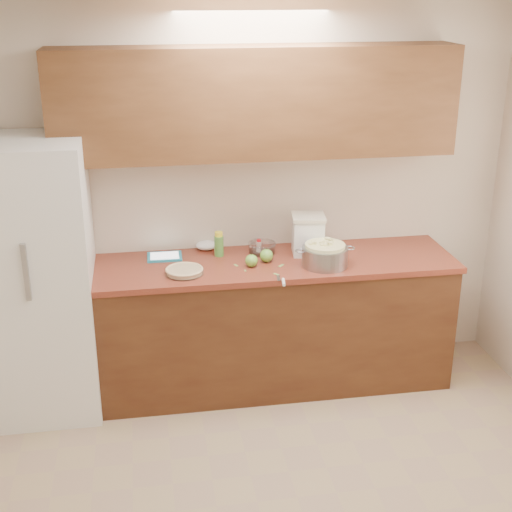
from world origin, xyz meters
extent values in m
plane|color=white|center=(0.00, 0.00, 2.60)|extent=(3.60, 3.60, 0.00)
plane|color=beige|center=(0.00, 1.80, 1.30)|extent=(3.60, 0.00, 3.60)
cube|color=#512D16|center=(0.00, 1.48, 0.44)|extent=(2.60, 0.65, 0.88)
cube|color=brown|center=(0.00, 1.48, 0.90)|extent=(2.64, 0.68, 0.04)
cube|color=brown|center=(0.00, 1.63, 1.95)|extent=(2.60, 0.34, 0.70)
cube|color=white|center=(-1.44, 1.44, 0.90)|extent=(0.70, 0.70, 1.80)
cylinder|color=silver|center=(-0.51, 1.34, 0.94)|extent=(0.25, 0.25, 0.03)
cylinder|color=#D6B987|center=(-0.51, 1.34, 0.94)|extent=(0.22, 0.22, 0.03)
torus|color=#D6B987|center=(-0.51, 1.34, 0.95)|extent=(0.24, 0.24, 0.02)
cylinder|color=gray|center=(0.41, 1.33, 0.98)|extent=(0.30, 0.30, 0.13)
torus|color=gray|center=(0.24, 1.33, 1.03)|extent=(0.07, 0.07, 0.01)
torus|color=gray|center=(0.58, 1.33, 1.03)|extent=(0.07, 0.07, 0.01)
cylinder|color=#F8EAA7|center=(0.41, 1.33, 1.00)|extent=(0.26, 0.26, 0.14)
cube|color=white|center=(0.35, 1.58, 1.05)|extent=(0.23, 0.23, 0.25)
cube|color=beige|center=(0.35, 1.58, 1.18)|extent=(0.25, 0.25, 0.02)
cube|color=teal|center=(-0.63, 1.65, 0.93)|extent=(0.24, 0.18, 0.01)
cube|color=white|center=(-0.63, 1.65, 0.94)|extent=(0.19, 0.14, 0.00)
cube|color=gray|center=(0.07, 1.18, 0.92)|extent=(0.03, 0.11, 0.00)
cylinder|color=white|center=(0.08, 1.08, 0.93)|extent=(0.03, 0.10, 0.02)
cylinder|color=#4C8C38|center=(-0.26, 1.62, 0.99)|extent=(0.06, 0.06, 0.14)
cylinder|color=yellow|center=(-0.26, 1.62, 1.08)|extent=(0.05, 0.05, 0.03)
cylinder|color=beige|center=(0.03, 1.66, 0.96)|extent=(0.04, 0.04, 0.07)
cylinder|color=red|center=(0.03, 1.66, 1.00)|extent=(0.03, 0.03, 0.02)
cylinder|color=black|center=(0.32, 1.52, 0.95)|extent=(0.03, 0.03, 0.07)
cylinder|color=red|center=(0.32, 1.52, 1.00)|extent=(0.02, 0.02, 0.01)
cylinder|color=silver|center=(0.04, 1.64, 0.95)|extent=(0.18, 0.18, 0.07)
torus|color=silver|center=(0.04, 1.64, 0.99)|extent=(0.20, 0.20, 0.01)
ellipsoid|color=white|center=(-0.33, 1.76, 0.95)|extent=(0.15, 0.13, 0.06)
sphere|color=#6DAA39|center=(-0.07, 1.39, 0.96)|extent=(0.08, 0.08, 0.08)
cylinder|color=#3F2D19|center=(-0.07, 1.39, 1.01)|extent=(0.01, 0.01, 0.01)
sphere|color=#6DAA39|center=(0.04, 1.46, 0.96)|extent=(0.09, 0.09, 0.09)
cylinder|color=#3F2D19|center=(0.04, 1.46, 1.02)|extent=(0.01, 0.01, 0.01)
cube|color=#87A751|center=(0.13, 1.37, 0.92)|extent=(0.05, 0.05, 0.00)
cube|color=#87A751|center=(0.07, 1.23, 0.92)|extent=(0.04, 0.04, 0.00)
cube|color=#87A751|center=(-0.12, 1.33, 0.92)|extent=(0.01, 0.03, 0.00)
cube|color=#87A751|center=(-0.17, 1.43, 0.92)|extent=(0.03, 0.04, 0.00)
camera|label=1|loc=(-0.75, -2.89, 2.67)|focal=50.00mm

